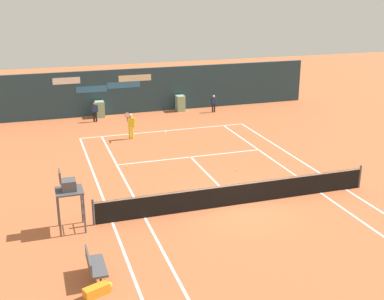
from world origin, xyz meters
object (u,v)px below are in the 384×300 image
at_px(player_on_baseline, 131,124).
at_px(tennis_ball_mid_court, 236,170).
at_px(ball_kid_right_post, 95,111).
at_px(tennis_ball_by_sideline, 127,167).
at_px(umpire_chair, 69,190).
at_px(equipment_bag, 99,290).
at_px(ball_kid_left_post, 214,102).
at_px(player_bench, 94,264).

height_order(player_on_baseline, tennis_ball_mid_court, player_on_baseline).
relative_size(ball_kid_right_post, tennis_ball_mid_court, 19.83).
bearing_deg(ball_kid_right_post, tennis_ball_by_sideline, 100.73).
bearing_deg(ball_kid_right_post, umpire_chair, 87.96).
bearing_deg(tennis_ball_by_sideline, equipment_bag, -105.45).
bearing_deg(equipment_bag, ball_kid_left_post, 60.89).
distance_m(equipment_bag, player_on_baseline, 15.83).
distance_m(equipment_bag, ball_kid_right_post, 20.10).
bearing_deg(ball_kid_left_post, player_bench, 68.80).
distance_m(umpire_chair, equipment_bag, 4.76).
distance_m(ball_kid_left_post, tennis_ball_mid_court, 12.02).
relative_size(player_bench, equipment_bag, 1.45).
bearing_deg(player_on_baseline, umpire_chair, 74.74).
bearing_deg(tennis_ball_by_sideline, tennis_ball_mid_court, -22.34).
bearing_deg(equipment_bag, player_on_baseline, 75.05).
distance_m(equipment_bag, ball_kid_left_post, 22.81).
bearing_deg(equipment_bag, player_bench, 90.38).
height_order(equipment_bag, ball_kid_right_post, ball_kid_right_post).
bearing_deg(ball_kid_left_post, tennis_ball_by_sideline, 58.19).
bearing_deg(equipment_bag, umpire_chair, 94.97).
xyz_separation_m(umpire_chair, tennis_ball_by_sideline, (3.28, 5.91, -1.59)).
relative_size(umpire_chair, tennis_ball_by_sideline, 35.47).
height_order(ball_kid_right_post, tennis_ball_by_sideline, ball_kid_right_post).
height_order(umpire_chair, ball_kid_right_post, umpire_chair).
bearing_deg(ball_kid_left_post, equipment_bag, 69.94).
height_order(player_bench, tennis_ball_mid_court, player_bench).
bearing_deg(player_on_baseline, player_bench, 81.45).
bearing_deg(player_on_baseline, tennis_ball_by_sideline, 83.45).
bearing_deg(tennis_ball_mid_court, umpire_chair, -155.48).
xyz_separation_m(umpire_chair, ball_kid_right_post, (2.96, 15.40, -0.85)).
bearing_deg(tennis_ball_mid_court, equipment_bag, -133.75).
height_order(ball_kid_right_post, ball_kid_left_post, ball_kid_right_post).
xyz_separation_m(umpire_chair, equipment_bag, (0.39, -4.52, -1.46)).
bearing_deg(equipment_bag, ball_kid_right_post, 82.65).
height_order(umpire_chair, player_bench, umpire_chair).
xyz_separation_m(player_bench, tennis_ball_mid_court, (7.99, 7.44, -0.47)).
xyz_separation_m(ball_kid_right_post, ball_kid_left_post, (8.52, -0.00, -0.05)).
height_order(player_bench, player_on_baseline, player_on_baseline).
distance_m(umpire_chair, tennis_ball_mid_court, 9.34).
bearing_deg(tennis_ball_by_sideline, umpire_chair, -118.99).
relative_size(umpire_chair, ball_kid_right_post, 1.79).
xyz_separation_m(player_on_baseline, tennis_ball_by_sideline, (-1.20, -4.85, -0.89)).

